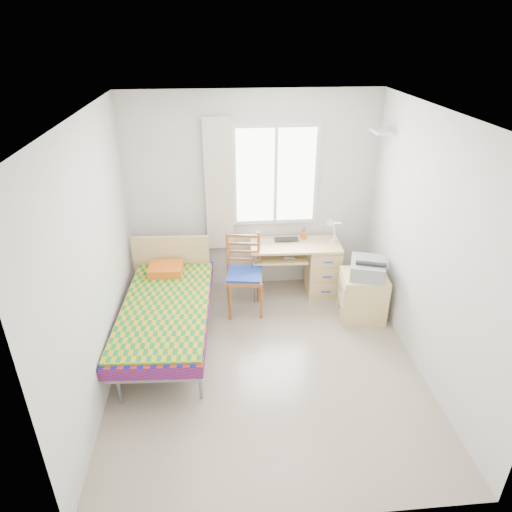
{
  "coord_description": "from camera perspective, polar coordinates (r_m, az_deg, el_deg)",
  "views": [
    {
      "loc": [
        -0.45,
        -3.82,
        3.27
      ],
      "look_at": [
        -0.06,
        0.55,
        1.02
      ],
      "focal_mm": 32.0,
      "sensor_mm": 36.0,
      "label": 1
    }
  ],
  "objects": [
    {
      "name": "wall_right",
      "position": [
        4.76,
        20.89,
        0.79
      ],
      "size": [
        0.0,
        3.5,
        3.5
      ],
      "primitive_type": "plane",
      "rotation": [
        1.57,
        0.0,
        -1.57
      ],
      "color": "silver",
      "rests_on": "ground"
    },
    {
      "name": "curtain",
      "position": [
        5.8,
        -4.65,
        8.71
      ],
      "size": [
        0.35,
        0.05,
        1.7
      ],
      "primitive_type": "cube",
      "color": "beige",
      "rests_on": "wall_back"
    },
    {
      "name": "bed",
      "position": [
        5.24,
        -11.14,
        -6.29
      ],
      "size": [
        1.06,
        2.09,
        0.89
      ],
      "rotation": [
        0.0,
        0.0,
        -0.05
      ],
      "color": "gray",
      "rests_on": "floor"
    },
    {
      "name": "window",
      "position": [
        5.86,
        2.46,
        10.0
      ],
      "size": [
        1.1,
        0.04,
        1.3
      ],
      "color": "white",
      "rests_on": "wall_back"
    },
    {
      "name": "chair",
      "position": [
        5.63,
        -1.43,
        -1.69
      ],
      "size": [
        0.49,
        0.49,
        1.0
      ],
      "rotation": [
        0.0,
        0.0,
        -0.14
      ],
      "color": "#93541C",
      "rests_on": "floor"
    },
    {
      "name": "book",
      "position": [
        5.92,
        3.44,
        0.15
      ],
      "size": [
        0.17,
        0.22,
        0.02
      ],
      "primitive_type": "imported",
      "rotation": [
        0.0,
        0.0,
        -0.09
      ],
      "color": "gray",
      "rests_on": "desk"
    },
    {
      "name": "wall_left",
      "position": [
        4.45,
        -19.54,
        -0.84
      ],
      "size": [
        0.0,
        3.5,
        3.5
      ],
      "primitive_type": "plane",
      "rotation": [
        1.57,
        0.0,
        1.57
      ],
      "color": "silver",
      "rests_on": "ground"
    },
    {
      "name": "ceiling",
      "position": [
        3.91,
        1.61,
        17.24
      ],
      "size": [
        3.5,
        3.5,
        0.0
      ],
      "primitive_type": "plane",
      "rotation": [
        3.14,
        0.0,
        0.0
      ],
      "color": "white",
      "rests_on": "wall_back"
    },
    {
      "name": "desk",
      "position": [
        6.12,
        7.66,
        -1.16
      ],
      "size": [
        1.18,
        0.58,
        0.73
      ],
      "rotation": [
        0.0,
        0.0,
        -0.04
      ],
      "color": "#DCAD73",
      "rests_on": "floor"
    },
    {
      "name": "floor",
      "position": [
        5.05,
        1.22,
        -13.25
      ],
      "size": [
        3.5,
        3.5,
        0.0
      ],
      "primitive_type": "plane",
      "color": "#BCAD93",
      "rests_on": "ground"
    },
    {
      "name": "task_lamp",
      "position": [
        5.84,
        9.54,
        3.46
      ],
      "size": [
        0.22,
        0.31,
        0.38
      ],
      "rotation": [
        0.0,
        0.0,
        -0.37
      ],
      "color": "white",
      "rests_on": "desk"
    },
    {
      "name": "pen_cup",
      "position": [
        6.06,
        5.92,
        2.57
      ],
      "size": [
        0.08,
        0.08,
        0.09
      ],
      "primitive_type": "cylinder",
      "rotation": [
        0.0,
        0.0,
        -0.2
      ],
      "color": "orange",
      "rests_on": "desk"
    },
    {
      "name": "wall_back",
      "position": [
        5.93,
        -0.52,
        7.68
      ],
      "size": [
        3.2,
        0.0,
        3.2
      ],
      "primitive_type": "plane",
      "rotation": [
        1.57,
        0.0,
        0.0
      ],
      "color": "silver",
      "rests_on": "ground"
    },
    {
      "name": "laptop",
      "position": [
        5.96,
        3.87,
        1.89
      ],
      "size": [
        0.31,
        0.2,
        0.02
      ],
      "primitive_type": "imported",
      "rotation": [
        0.0,
        0.0,
        0.0
      ],
      "color": "black",
      "rests_on": "desk"
    },
    {
      "name": "floating_shelf",
      "position": [
        5.68,
        15.43,
        14.8
      ],
      "size": [
        0.2,
        0.32,
        0.03
      ],
      "primitive_type": "cube",
      "color": "white",
      "rests_on": "wall_right"
    },
    {
      "name": "cabinet",
      "position": [
        5.75,
        13.12,
        -4.89
      ],
      "size": [
        0.59,
        0.53,
        0.59
      ],
      "rotation": [
        0.0,
        0.0,
        -0.11
      ],
      "color": "tan",
      "rests_on": "floor"
    },
    {
      "name": "printer",
      "position": [
        5.56,
        13.75,
        -1.44
      ],
      "size": [
        0.51,
        0.55,
        0.19
      ],
      "rotation": [
        0.0,
        0.0,
        -0.32
      ],
      "color": "#93959A",
      "rests_on": "cabinet"
    }
  ]
}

